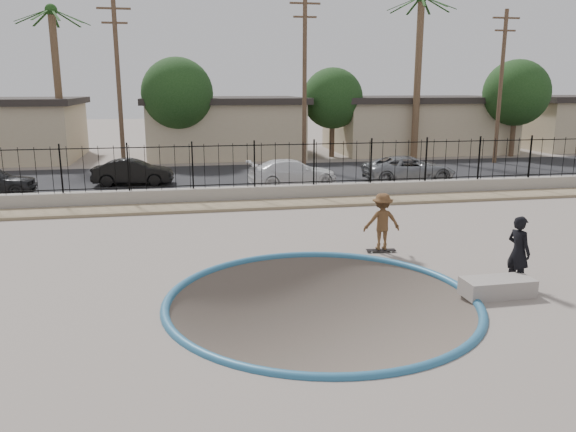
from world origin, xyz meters
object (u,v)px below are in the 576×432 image
Objects in this scene: concrete_ledge at (497,287)px; car_b at (133,172)px; skateboard at (381,250)px; car_c at (293,173)px; videographer at (519,252)px; skater at (382,225)px; car_d at (409,169)px.

car_b reaches higher than concrete_ledge.
skateboard is 11.12m from car_c.
skateboard is 0.50× the size of videographer.
concrete_ledge is at bearing -146.32° from car_b.
skater is at bearing -128.64° from skateboard.
skateboard is 0.20× the size of car_c.
car_b is (-9.99, 15.97, -0.21)m from videographer.
concrete_ledge is 15.40m from car_d.
car_c reaches higher than car_b.
car_d is (13.28, -1.60, 0.02)m from car_b.
skateboard is at bearing -130.48° from skater.
car_c is at bearing -97.74° from car_b.
skater reaches higher than skateboard.
skateboard is 4.01m from videographer.
videographer is at bearing -143.56° from car_b.
car_d reaches higher than car_c.
skater reaches higher than car_c.
skater is 0.44× the size of car_b.
car_b is 7.61m from car_c.
skater is 0.36× the size of car_d.
car_d is at bearing -95.15° from car_c.
car_d is at bearing -28.64° from videographer.
car_c is 5.84m from car_d.
skateboard is at bearing 18.00° from videographer.
videographer is at bearing -49.88° from skateboard.
skater is 14.91m from car_b.
skateboard is 4.01m from concrete_ledge.
concrete_ledge is at bearing -62.99° from skateboard.
concrete_ledge is (1.41, -3.75, 0.14)m from skateboard.
car_d reaches higher than concrete_ledge.
car_b is at bearing 81.70° from car_d.
skateboard is 12.39m from car_d.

